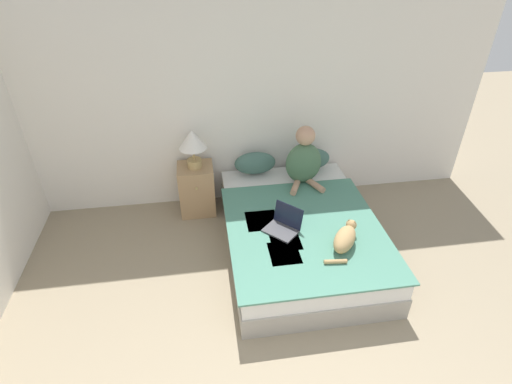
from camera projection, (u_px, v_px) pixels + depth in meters
The scene contains 9 objects.
wall_back at pixel (242, 100), 4.48m from camera, with size 5.76×0.05×2.55m.
bed at pixel (299, 233), 4.20m from camera, with size 1.52×2.12×0.43m.
pillow_near at pixel (255, 163), 4.72m from camera, with size 0.49×0.22×0.27m.
pillow_far at pixel (310, 159), 4.80m from camera, with size 0.49×0.22×0.27m.
person_sitting at pixel (304, 160), 4.47m from camera, with size 0.41×0.40×0.69m.
cat_tabby at pixel (345, 238), 3.66m from camera, with size 0.43×0.45×0.18m.
laptop_open at pixel (283, 225), 3.88m from camera, with size 0.41×0.41×0.23m.
nightstand at pixel (197, 189), 4.74m from camera, with size 0.41×0.39×0.61m.
table_lamp at pixel (192, 142), 4.39m from camera, with size 0.31×0.31×0.46m.
Camera 1 is at (-0.48, -0.58, 2.91)m, focal length 28.00 mm.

